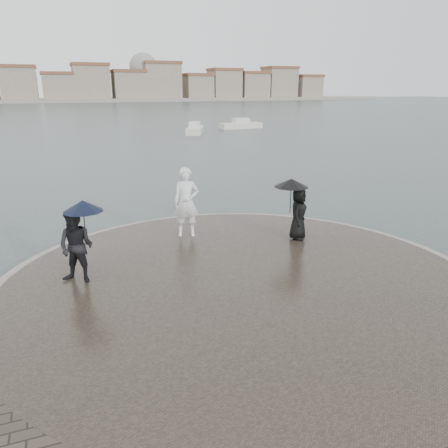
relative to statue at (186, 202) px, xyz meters
name	(u,v)px	position (x,y,z in m)	size (l,w,h in m)	color
ground	(319,372)	(0.30, -7.34, -1.48)	(400.00, 400.00, 0.00)	#2B3835
kerb_ring	(243,287)	(0.30, -3.84, -1.32)	(12.50, 12.50, 0.32)	gray
quay_tip	(243,286)	(0.30, -3.84, -1.29)	(11.90, 11.90, 0.36)	#2D261E
statue	(186,202)	(0.00, 0.00, 0.00)	(0.81, 0.53, 2.23)	white
visitor_left	(78,239)	(-3.48, -2.42, -0.01)	(1.30, 1.12, 2.04)	black
visitor_right	(296,204)	(3.11, -1.58, 0.02)	(1.26, 1.12, 1.95)	black
far_skyline	(38,85)	(-5.99, 153.37, 4.14)	(260.00, 20.00, 37.00)	gray
boats	(143,132)	(5.46, 34.30, -1.10)	(36.79, 13.08, 1.50)	silver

